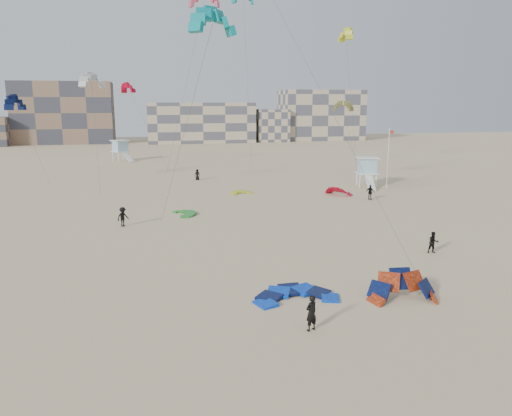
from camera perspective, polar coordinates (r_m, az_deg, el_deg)
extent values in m
plane|color=#CEBC8A|center=(29.43, 1.88, -11.13)|extent=(320.00, 320.00, 0.00)
imported|color=black|center=(26.28, 6.33, -11.83)|extent=(0.83, 0.71, 1.92)
imported|color=black|center=(41.48, 19.60, -3.74)|extent=(0.94, 0.79, 1.71)
imported|color=black|center=(49.22, -14.98, -0.98)|extent=(1.39, 1.27, 1.88)
imported|color=black|center=(62.48, 12.93, 1.77)|extent=(1.06, 1.13, 1.87)
imported|color=black|center=(77.57, -6.73, 3.81)|extent=(0.89, 0.64, 1.68)
imported|color=black|center=(90.67, 12.70, 4.76)|extent=(0.87, 1.68, 1.73)
cylinder|color=#3F3F3F|center=(43.33, -8.12, 8.82)|extent=(4.48, 4.50, 16.64)
cylinder|color=#3F3F3F|center=(43.25, 7.71, 12.63)|extent=(3.54, 26.22, 22.39)
cylinder|color=#3F3F3F|center=(62.25, -17.81, 7.62)|extent=(0.76, 6.37, 13.14)
cylinder|color=#3F3F3F|center=(72.19, -8.26, 12.71)|extent=(5.45, 6.97, 23.61)
cylinder|color=#3F3F3F|center=(66.01, 10.93, 6.86)|extent=(2.47, 13.22, 10.13)
cylinder|color=#3F3F3F|center=(86.45, 10.84, 11.70)|extent=(2.83, 0.09, 21.36)
cylinder|color=#3F3F3F|center=(73.77, -24.16, 6.69)|extent=(3.96, 2.06, 10.50)
cylinder|color=#3F3F3F|center=(83.35, -0.96, 13.75)|extent=(1.31, 0.43, 26.70)
cylinder|color=#3F3F3F|center=(88.67, -12.33, 8.99)|extent=(6.07, 8.89, 13.17)
cube|color=white|center=(72.53, 12.53, 3.92)|extent=(3.44, 3.44, 0.14)
cube|color=#9ABED3|center=(72.39, 12.57, 4.78)|extent=(2.83, 2.83, 2.05)
cube|color=white|center=(72.27, 12.61, 5.65)|extent=(3.57, 3.57, 0.16)
cube|color=white|center=(70.20, 13.44, 2.81)|extent=(1.66, 3.06, 1.69)
cube|color=white|center=(107.10, -15.24, 6.26)|extent=(4.03, 4.03, 0.15)
cube|color=#9ABED3|center=(107.01, -15.27, 6.85)|extent=(3.31, 3.31, 2.08)
cube|color=white|center=(106.93, -15.30, 7.45)|extent=(4.17, 4.17, 0.17)
cube|color=white|center=(104.40, -15.27, 5.56)|extent=(2.47, 3.05, 1.73)
cylinder|color=white|center=(71.07, 14.85, 5.48)|extent=(0.10, 0.10, 8.32)
cube|color=red|center=(70.93, 15.23, 8.40)|extent=(0.62, 0.02, 0.42)
cube|color=#7F624C|center=(161.95, -21.03, 10.12)|extent=(28.00, 14.00, 18.00)
cube|color=#BDAA8A|center=(157.25, -6.40, 9.69)|extent=(32.00, 16.00, 12.00)
cube|color=#BDAA8A|center=(168.17, 7.42, 10.48)|extent=(26.00, 14.00, 16.00)
cube|color=#BDAA8A|center=(159.18, 1.69, 9.42)|extent=(10.00, 10.00, 10.00)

